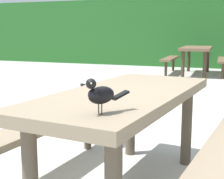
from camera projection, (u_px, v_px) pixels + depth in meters
hedge_wall at (218, 32)px, 11.25m from camera, size 28.00×1.94×2.23m
picnic_table_foreground at (125, 117)px, 2.38m from camera, size 1.85×1.88×0.74m
bird_grackle at (100, 94)px, 1.67m from camera, size 0.18×0.25×0.18m
picnic_table_mid_left at (196, 54)px, 9.00m from camera, size 1.75×1.83×0.74m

